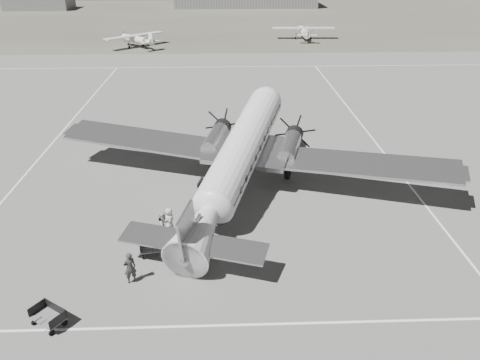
% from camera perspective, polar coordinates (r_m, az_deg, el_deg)
% --- Properties ---
extents(ground, '(260.00, 260.00, 0.00)m').
position_cam_1_polar(ground, '(35.04, 1.56, -1.14)').
color(ground, slate).
rests_on(ground, ground).
extents(taxi_line_near, '(60.00, 0.15, 0.01)m').
position_cam_1_polar(taxi_line_near, '(23.59, 3.71, -17.13)').
color(taxi_line_near, white).
rests_on(taxi_line_near, ground).
extents(taxi_line_right, '(0.15, 80.00, 0.01)m').
position_cam_1_polar(taxi_line_right, '(37.70, 20.08, -0.76)').
color(taxi_line_right, white).
rests_on(taxi_line_right, ground).
extents(taxi_line_left, '(0.15, 60.00, 0.01)m').
position_cam_1_polar(taxi_line_left, '(46.86, -21.86, 4.26)').
color(taxi_line_left, white).
rests_on(taxi_line_left, ground).
extents(taxi_line_horizon, '(90.00, 0.15, 0.01)m').
position_cam_1_polar(taxi_line_horizon, '(72.83, -0.40, 13.64)').
color(taxi_line_horizon, white).
rests_on(taxi_line_horizon, ground).
extents(grass_infield, '(260.00, 90.00, 0.01)m').
position_cam_1_polar(grass_infield, '(127.02, -1.19, 19.18)').
color(grass_infield, '#5E5C4F').
rests_on(grass_infield, ground).
extents(shed_secondary, '(18.00, 10.00, 4.00)m').
position_cam_1_polar(shed_secondary, '(155.91, -23.29, 19.32)').
color(shed_secondary, slate).
rests_on(shed_secondary, ground).
extents(dc3_airliner, '(35.81, 29.83, 5.84)m').
position_cam_1_polar(dc3_airliner, '(32.99, -0.13, 2.67)').
color(dc3_airliner, '#A7A7AA').
rests_on(dc3_airliner, ground).
extents(light_plane_left, '(15.21, 15.12, 2.46)m').
position_cam_1_polar(light_plane_left, '(89.41, -12.52, 16.27)').
color(light_plane_left, silver).
rests_on(light_plane_left, ground).
extents(light_plane_right, '(12.44, 10.21, 2.52)m').
position_cam_1_polar(light_plane_right, '(96.32, 7.75, 17.36)').
color(light_plane_right, silver).
rests_on(light_plane_right, ground).
extents(baggage_cart_near, '(1.72, 1.36, 0.87)m').
position_cam_1_polar(baggage_cart_near, '(28.21, -10.61, -8.13)').
color(baggage_cart_near, slate).
rests_on(baggage_cart_near, ground).
extents(baggage_cart_far, '(2.06, 1.93, 0.95)m').
position_cam_1_polar(baggage_cart_far, '(24.93, -22.34, -15.22)').
color(baggage_cart_far, slate).
rests_on(baggage_cart_far, ground).
extents(ground_crew, '(0.81, 0.71, 1.87)m').
position_cam_1_polar(ground_crew, '(26.06, -13.27, -10.36)').
color(ground_crew, '#2D2D2D').
rests_on(ground_crew, ground).
extents(ramp_agent, '(1.07, 1.16, 1.93)m').
position_cam_1_polar(ramp_agent, '(29.17, -9.26, -5.51)').
color(ramp_agent, '#ADADAB').
rests_on(ramp_agent, ground).
extents(passenger, '(0.74, 0.95, 1.72)m').
position_cam_1_polar(passenger, '(29.86, -8.59, -4.87)').
color(passenger, '#B0B0AE').
rests_on(passenger, ground).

